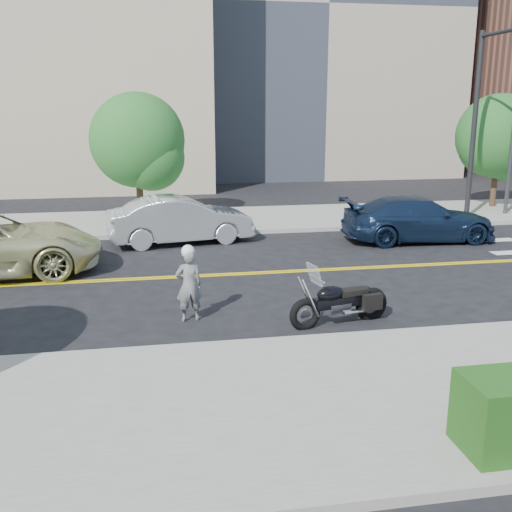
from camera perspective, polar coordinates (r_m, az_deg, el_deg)
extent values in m
plane|color=black|center=(16.40, -1.52, -1.72)|extent=(120.00, 120.00, 0.00)
cube|color=#9E9B91|center=(9.52, 5.44, -13.64)|extent=(60.00, 5.00, 0.15)
cube|color=#9E9B91|center=(23.63, -4.25, 3.41)|extent=(60.00, 5.00, 0.15)
cube|color=#A39984|center=(43.20, 4.13, 21.56)|extent=(18.00, 14.00, 20.00)
cylinder|color=black|center=(24.87, 20.06, 11.45)|extent=(0.20, 0.20, 7.00)
imported|color=#A3A2A7|center=(12.79, -6.41, -2.80)|extent=(0.61, 0.44, 1.57)
sphere|color=white|center=(12.59, -6.50, 0.44)|extent=(0.28, 0.28, 0.28)
imported|color=silver|center=(20.05, -7.20, 3.43)|extent=(4.94, 2.38, 1.56)
imported|color=#172947|center=(20.95, 15.22, 3.41)|extent=(5.23, 2.29, 1.50)
cylinder|color=#382619|center=(23.98, -11.11, 8.06)|extent=(0.26, 0.26, 4.05)
sphere|color=#216520|center=(23.88, -11.24, 10.77)|extent=(3.65, 3.65, 3.65)
cylinder|color=#382619|center=(28.18, 21.90, 8.22)|extent=(0.25, 0.25, 4.07)
sphere|color=#1D5A1C|center=(28.10, 22.12, 10.52)|extent=(3.59, 3.59, 3.59)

